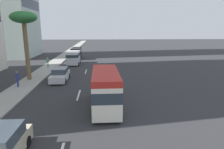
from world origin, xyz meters
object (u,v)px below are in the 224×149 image
minibus_fourth (105,88)px  palm_tree (24,22)px  pedestrian_mid_block (17,78)px  van_fifth (76,52)px  pedestrian_near_lamp (48,62)px  car_third (60,75)px  car_second (1,148)px  van_lead (74,57)px

minibus_fourth → palm_tree: 14.69m
pedestrian_mid_block → palm_tree: 7.10m
minibus_fourth → van_fifth: (29.02, 5.63, -0.30)m
pedestrian_near_lamp → car_third: bearing=74.3°
van_fifth → palm_tree: 20.66m
palm_tree → pedestrian_mid_block: bearing=178.6°
car_second → palm_tree: bearing=-165.6°
car_third → van_fifth: (19.72, 0.11, 0.63)m
minibus_fourth → van_fifth: bearing=11.0°
van_lead → car_second: van_lead is taller
car_second → pedestrian_mid_block: (12.86, 4.27, 0.37)m
car_third → palm_tree: bearing=-94.7°
van_fifth → pedestrian_mid_block: (-22.80, 3.98, -0.25)m
car_second → pedestrian_near_lamp: pedestrian_near_lamp is taller
car_second → car_third: car_second is taller
car_second → van_fifth: (35.65, 0.29, 0.62)m
van_lead → pedestrian_near_lamp: (-3.35, 3.96, -0.29)m
van_fifth → pedestrian_near_lamp: 11.52m
car_second → palm_tree: size_ratio=0.50×
car_third → pedestrian_near_lamp: 9.56m
van_lead → pedestrian_near_lamp: 5.19m
van_fifth → palm_tree: (-19.39, 3.90, 5.98)m
car_second → car_third: 15.94m
van_fifth → pedestrian_mid_block: van_fifth is taller
palm_tree → car_second: bearing=-165.6°
van_fifth → pedestrian_mid_block: size_ratio=2.91×
pedestrian_near_lamp → palm_tree: size_ratio=0.20×
pedestrian_mid_block → palm_tree: bearing=45.0°
minibus_fourth → car_third: bearing=30.7°
van_fifth → pedestrian_near_lamp: size_ratio=3.06×
car_third → minibus_fourth: size_ratio=0.73×
pedestrian_mid_block → van_lead: bearing=30.6°
car_second → car_third: bearing=-179.4°
van_lead → van_fifth: 7.58m
car_third → minibus_fourth: bearing=30.7°
car_second → van_lead: bearing=179.9°
minibus_fourth → palm_tree: size_ratio=0.77×
car_second → palm_tree: (16.27, 4.19, 6.60)m
van_lead → car_second: bearing=-0.1°
van_lead → car_third: van_lead is taller
van_lead → pedestrian_mid_block: bearing=-15.8°
car_second → palm_tree: 18.05m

